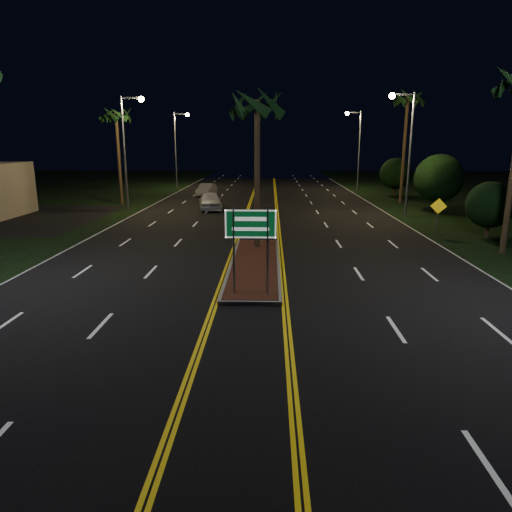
{
  "coord_description": "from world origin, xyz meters",
  "views": [
    {
      "loc": [
        0.69,
        -12.92,
        5.45
      ],
      "look_at": [
        0.23,
        1.37,
        1.9
      ],
      "focal_mm": 32.0,
      "sensor_mm": 36.0,
      "label": 1
    }
  ],
  "objects_px": {
    "streetlight_right_mid": "(406,140)",
    "palm_median": "(257,105)",
    "palm_right_far": "(408,100)",
    "shrub_far": "(396,174)",
    "car_far": "(206,189)",
    "streetlight_left_mid": "(128,140)",
    "car_near": "(210,199)",
    "highway_sign": "(251,232)",
    "streetlight_right_far": "(356,141)",
    "streetlight_left_far": "(178,141)",
    "palm_left_far": "(116,116)",
    "shrub_mid": "(439,178)",
    "shrub_near": "(490,205)",
    "warning_sign": "(438,212)",
    "median_island": "(255,265)"
  },
  "relations": [
    {
      "from": "streetlight_left_far",
      "to": "palm_left_far",
      "type": "xyz_separation_m",
      "value": [
        -2.19,
        -16.0,
        2.09
      ]
    },
    {
      "from": "streetlight_left_mid",
      "to": "streetlight_left_far",
      "type": "bearing_deg",
      "value": 90.0
    },
    {
      "from": "median_island",
      "to": "shrub_far",
      "type": "bearing_deg",
      "value": 64.55
    },
    {
      "from": "highway_sign",
      "to": "streetlight_left_mid",
      "type": "distance_m",
      "value": 23.93
    },
    {
      "from": "palm_right_far",
      "to": "shrub_mid",
      "type": "height_order",
      "value": "palm_right_far"
    },
    {
      "from": "palm_median",
      "to": "warning_sign",
      "type": "height_order",
      "value": "palm_median"
    },
    {
      "from": "median_island",
      "to": "palm_median",
      "type": "bearing_deg",
      "value": 90.0
    },
    {
      "from": "streetlight_right_mid",
      "to": "shrub_mid",
      "type": "bearing_deg",
      "value": 30.56
    },
    {
      "from": "median_island",
      "to": "streetlight_right_far",
      "type": "height_order",
      "value": "streetlight_right_far"
    },
    {
      "from": "palm_right_far",
      "to": "shrub_near",
      "type": "xyz_separation_m",
      "value": [
        0.7,
        -16.0,
        -7.2
      ]
    },
    {
      "from": "streetlight_right_far",
      "to": "car_far",
      "type": "relative_size",
      "value": 2.02
    },
    {
      "from": "streetlight_right_mid",
      "to": "highway_sign",
      "type": "bearing_deg",
      "value": -118.93
    },
    {
      "from": "highway_sign",
      "to": "car_near",
      "type": "bearing_deg",
      "value": 101.03
    },
    {
      "from": "streetlight_left_mid",
      "to": "streetlight_right_far",
      "type": "height_order",
      "value": "same"
    },
    {
      "from": "streetlight_left_mid",
      "to": "car_near",
      "type": "distance_m",
      "value": 7.95
    },
    {
      "from": "shrub_near",
      "to": "warning_sign",
      "type": "distance_m",
      "value": 2.84
    },
    {
      "from": "palm_median",
      "to": "car_near",
      "type": "height_order",
      "value": "palm_median"
    },
    {
      "from": "shrub_far",
      "to": "car_far",
      "type": "height_order",
      "value": "shrub_far"
    },
    {
      "from": "streetlight_right_far",
      "to": "palm_right_far",
      "type": "height_order",
      "value": "palm_right_far"
    },
    {
      "from": "highway_sign",
      "to": "streetlight_right_far",
      "type": "relative_size",
      "value": 0.36
    },
    {
      "from": "streetlight_left_mid",
      "to": "palm_left_far",
      "type": "xyz_separation_m",
      "value": [
        -2.19,
        4.0,
        2.09
      ]
    },
    {
      "from": "warning_sign",
      "to": "palm_right_far",
      "type": "bearing_deg",
      "value": 102.32
    },
    {
      "from": "shrub_far",
      "to": "shrub_near",
      "type": "bearing_deg",
      "value": -90.78
    },
    {
      "from": "palm_median",
      "to": "shrub_mid",
      "type": "bearing_deg",
      "value": 43.96
    },
    {
      "from": "streetlight_right_mid",
      "to": "shrub_near",
      "type": "distance_m",
      "value": 9.28
    },
    {
      "from": "streetlight_right_far",
      "to": "palm_median",
      "type": "bearing_deg",
      "value": -108.62
    },
    {
      "from": "palm_right_far",
      "to": "car_far",
      "type": "xyz_separation_m",
      "value": [
        -18.9,
        5.41,
        -8.4
      ]
    },
    {
      "from": "palm_right_far",
      "to": "shrub_mid",
      "type": "xyz_separation_m",
      "value": [
        1.2,
        -6.0,
        -6.42
      ]
    },
    {
      "from": "palm_left_far",
      "to": "palm_right_far",
      "type": "xyz_separation_m",
      "value": [
        25.6,
        2.0,
        1.4
      ]
    },
    {
      "from": "highway_sign",
      "to": "streetlight_right_far",
      "type": "bearing_deg",
      "value": 74.85
    },
    {
      "from": "streetlight_right_mid",
      "to": "palm_median",
      "type": "height_order",
      "value": "streetlight_right_mid"
    },
    {
      "from": "highway_sign",
      "to": "palm_right_far",
      "type": "distance_m",
      "value": 30.81
    },
    {
      "from": "streetlight_left_far",
      "to": "streetlight_right_mid",
      "type": "relative_size",
      "value": 1.0
    },
    {
      "from": "palm_median",
      "to": "car_far",
      "type": "relative_size",
      "value": 1.86
    },
    {
      "from": "shrub_mid",
      "to": "car_near",
      "type": "relative_size",
      "value": 0.87
    },
    {
      "from": "streetlight_left_far",
      "to": "palm_left_far",
      "type": "distance_m",
      "value": 16.28
    },
    {
      "from": "streetlight_right_far",
      "to": "palm_median",
      "type": "xyz_separation_m",
      "value": [
        -10.61,
        -31.5,
        1.62
      ]
    },
    {
      "from": "palm_left_far",
      "to": "shrub_far",
      "type": "xyz_separation_m",
      "value": [
        26.6,
        8.0,
        -5.41
      ]
    },
    {
      "from": "shrub_mid",
      "to": "streetlight_left_far",
      "type": "bearing_deg",
      "value": 140.9
    },
    {
      "from": "shrub_mid",
      "to": "palm_median",
      "type": "bearing_deg",
      "value": -136.04
    },
    {
      "from": "palm_median",
      "to": "palm_right_far",
      "type": "xyz_separation_m",
      "value": [
        12.8,
        19.5,
        1.87
      ]
    },
    {
      "from": "palm_median",
      "to": "palm_right_far",
      "type": "relative_size",
      "value": 0.81
    },
    {
      "from": "shrub_mid",
      "to": "streetlight_left_mid",
      "type": "bearing_deg",
      "value": 180.0
    },
    {
      "from": "car_far",
      "to": "palm_median",
      "type": "bearing_deg",
      "value": -67.68
    },
    {
      "from": "palm_median",
      "to": "shrub_mid",
      "type": "relative_size",
      "value": 1.8
    },
    {
      "from": "palm_median",
      "to": "shrub_mid",
      "type": "distance_m",
      "value": 19.97
    },
    {
      "from": "median_island",
      "to": "shrub_mid",
      "type": "distance_m",
      "value": 22.18
    },
    {
      "from": "shrub_mid",
      "to": "warning_sign",
      "type": "relative_size",
      "value": 2.07
    },
    {
      "from": "palm_right_far",
      "to": "shrub_far",
      "type": "relative_size",
      "value": 2.6
    },
    {
      "from": "streetlight_right_mid",
      "to": "shrub_far",
      "type": "distance_m",
      "value": 14.74
    }
  ]
}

